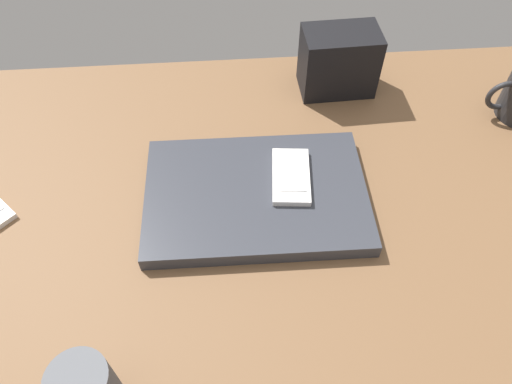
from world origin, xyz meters
The scene contains 4 objects.
desk_surface centered at (0.00, 0.00, 1.50)cm, with size 120.00×80.00×3.00cm, color brown.
laptop_closed centered at (8.46, -4.90, 4.22)cm, with size 33.08×22.35×2.45cm, color #33353D.
cell_phone_on_laptop centered at (3.02, -6.76, 5.98)cm, with size 6.56×11.04×1.13cm.
desk_organizer centered at (-8.14, -30.21, 8.79)cm, with size 13.12×8.09×11.58cm, color black.
Camera 1 is at (11.90, 40.31, 62.45)cm, focal length 34.37 mm.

